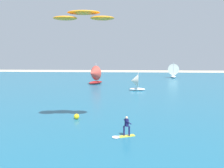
% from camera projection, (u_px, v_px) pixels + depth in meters
% --- Properties ---
extents(ocean, '(160.00, 90.00, 0.10)m').
position_uv_depth(ocean, '(119.00, 87.00, 52.25)').
color(ocean, '#1E607F').
rests_on(ocean, ground).
extents(kitesurfer, '(2.01, 1.33, 1.67)m').
position_uv_depth(kitesurfer, '(124.00, 129.00, 20.32)').
color(kitesurfer, yellow).
rests_on(kitesurfer, ocean).
extents(kite, '(5.74, 2.18, 0.86)m').
position_uv_depth(kite, '(84.00, 16.00, 22.93)').
color(kite, orange).
extents(sailboat_outermost, '(4.06, 4.25, 4.74)m').
position_uv_depth(sailboat_outermost, '(94.00, 75.00, 56.51)').
color(sailboat_outermost, maroon).
rests_on(sailboat_outermost, ocean).
extents(sailboat_center_horizon, '(2.93, 2.47, 3.47)m').
position_uv_depth(sailboat_center_horizon, '(135.00, 82.00, 46.50)').
color(sailboat_center_horizon, white).
rests_on(sailboat_center_horizon, ocean).
extents(sailboat_mid_left, '(3.32, 3.91, 4.56)m').
position_uv_depth(sailboat_mid_left, '(173.00, 71.00, 73.23)').
color(sailboat_mid_left, white).
rests_on(sailboat_mid_left, ocean).
extents(marker_buoy, '(0.56, 0.56, 0.56)m').
position_uv_depth(marker_buoy, '(77.00, 116.00, 25.90)').
color(marker_buoy, yellow).
rests_on(marker_buoy, ocean).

